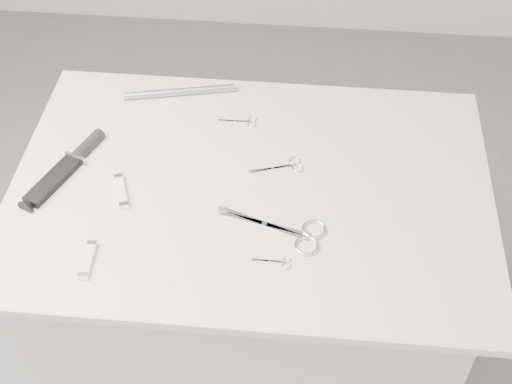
# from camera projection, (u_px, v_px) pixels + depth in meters

# --- Properties ---
(plinth) EXTENTS (0.90, 0.60, 0.90)m
(plinth) POSITION_uv_depth(u_px,v_px,m) (252.00, 313.00, 1.82)
(plinth) COLOR #B2B2B0
(plinth) RESTS_ON ground
(display_board) EXTENTS (1.00, 0.70, 0.02)m
(display_board) POSITION_uv_depth(u_px,v_px,m) (251.00, 189.00, 1.49)
(display_board) COLOR beige
(display_board) RESTS_ON plinth
(large_shears) EXTENTS (0.22, 0.11, 0.01)m
(large_shears) POSITION_uv_depth(u_px,v_px,m) (294.00, 232.00, 1.39)
(large_shears) COLOR white
(large_shears) RESTS_ON display_board
(embroidery_scissors_a) EXTENTS (0.12, 0.06, 0.00)m
(embroidery_scissors_a) POSITION_uv_depth(u_px,v_px,m) (286.00, 166.00, 1.52)
(embroidery_scissors_a) COLOR white
(embroidery_scissors_a) RESTS_ON display_board
(embroidery_scissors_b) EXTENTS (0.09, 0.04, 0.00)m
(embroidery_scissors_b) POSITION_uv_depth(u_px,v_px,m) (243.00, 122.00, 1.62)
(embroidery_scissors_b) COLOR white
(embroidery_scissors_b) RESTS_ON display_board
(tiny_scissors) EXTENTS (0.07, 0.03, 0.00)m
(tiny_scissors) POSITION_uv_depth(u_px,v_px,m) (277.00, 262.00, 1.34)
(tiny_scissors) COLOR white
(tiny_scissors) RESTS_ON display_board
(sheathed_knife) EXTENTS (0.12, 0.24, 0.03)m
(sheathed_knife) POSITION_uv_depth(u_px,v_px,m) (69.00, 164.00, 1.51)
(sheathed_knife) COLOR black
(sheathed_knife) RESTS_ON display_board
(pocket_knife_a) EXTENTS (0.05, 0.09, 0.01)m
(pocket_knife_a) POSITION_uv_depth(u_px,v_px,m) (121.00, 191.00, 1.46)
(pocket_knife_a) COLOR beige
(pocket_knife_a) RESTS_ON display_board
(pocket_knife_b) EXTENTS (0.02, 0.09, 0.01)m
(pocket_knife_b) POSITION_uv_depth(u_px,v_px,m) (88.00, 260.00, 1.34)
(pocket_knife_b) COLOR beige
(pocket_knife_b) RESTS_ON display_board
(metal_rail) EXTENTS (0.26, 0.08, 0.02)m
(metal_rail) POSITION_uv_depth(u_px,v_px,m) (180.00, 92.00, 1.68)
(metal_rail) COLOR gray
(metal_rail) RESTS_ON display_board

